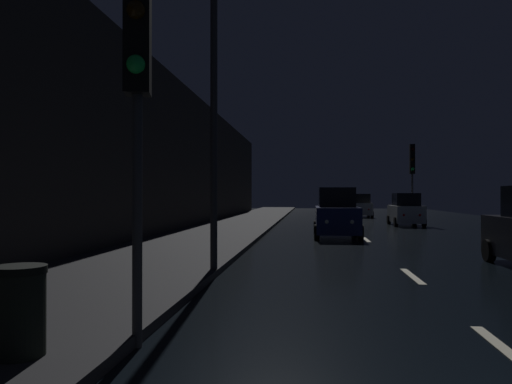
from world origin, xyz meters
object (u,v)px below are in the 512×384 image
at_px(traffic_light_far_right, 412,166).
at_px(car_parked_right_far, 406,211).
at_px(streetlamp_overhead, 234,60).
at_px(car_approaching_headlights, 337,214).
at_px(trash_bin_curbside, 19,311).
at_px(traffic_light_near_left, 137,47).
at_px(car_distant_taillights, 361,206).

distance_m(traffic_light_far_right, car_parked_right_far, 3.60).
bearing_deg(streetlamp_overhead, car_parked_right_far, 69.53).
xyz_separation_m(traffic_light_far_right, car_approaching_headlights, (-5.33, -10.93, -2.71)).
bearing_deg(traffic_light_far_right, trash_bin_curbside, -17.12).
relative_size(car_approaching_headlights, car_parked_right_far, 1.11).
height_order(traffic_light_near_left, trash_bin_curbside, traffic_light_near_left).
distance_m(traffic_light_far_right, car_distant_taillights, 10.05).
height_order(streetlamp_overhead, car_approaching_headlights, streetlamp_overhead).
distance_m(car_approaching_headlights, car_distant_taillights, 20.52).
distance_m(traffic_light_far_right, trash_bin_curbside, 29.79).
xyz_separation_m(trash_bin_curbside, car_distant_taillights, (7.14, 37.46, 0.26)).
bearing_deg(traffic_light_near_left, traffic_light_far_right, 149.61).
height_order(traffic_light_far_right, traffic_light_near_left, traffic_light_far_right).
relative_size(trash_bin_curbside, car_approaching_headlights, 0.22).
bearing_deg(traffic_light_near_left, streetlamp_overhead, 163.27).
distance_m(traffic_light_near_left, trash_bin_curbside, 3.22).
xyz_separation_m(traffic_light_far_right, streetlamp_overhead, (-8.17, -21.84, 1.15)).
relative_size(traffic_light_far_right, streetlamp_overhead, 0.69).
relative_size(traffic_light_far_right, car_distant_taillights, 1.33).
distance_m(traffic_light_far_right, car_approaching_headlights, 12.46).
distance_m(traffic_light_near_left, streetlamp_overhead, 5.51).
relative_size(trash_bin_curbside, car_parked_right_far, 0.24).
xyz_separation_m(streetlamp_overhead, car_distant_taillights, (5.85, 31.21, -3.96)).
bearing_deg(trash_bin_curbside, car_approaching_headlights, 76.50).
distance_m(streetlamp_overhead, car_approaching_headlights, 11.92).
height_order(traffic_light_near_left, car_distant_taillights, traffic_light_near_left).
bearing_deg(streetlamp_overhead, trash_bin_curbside, -101.60).
xyz_separation_m(traffic_light_far_right, car_parked_right_far, (-0.80, -2.10, -2.81)).
xyz_separation_m(streetlamp_overhead, trash_bin_curbside, (-1.28, -6.25, -4.22)).
distance_m(traffic_light_near_left, car_approaching_headlights, 16.77).
bearing_deg(streetlamp_overhead, car_distant_taillights, 79.38).
xyz_separation_m(traffic_light_far_right, traffic_light_near_left, (-8.52, -27.19, -0.12)).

